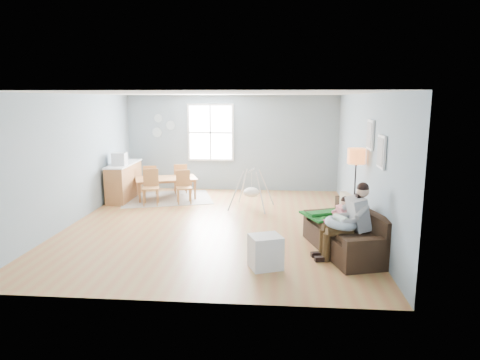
# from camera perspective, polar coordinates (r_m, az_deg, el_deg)

# --- Properties ---
(room) EXTENTS (8.40, 9.40, 3.90)m
(room) POSITION_cam_1_polar(r_m,az_deg,el_deg) (8.68, -3.54, 9.59)
(room) COLOR #AF6B3E
(window) EXTENTS (1.32, 0.08, 1.62)m
(window) POSITION_cam_1_polar(r_m,az_deg,el_deg) (12.22, -3.94, 6.32)
(window) COLOR white
(window) RESTS_ON room
(pictures) EXTENTS (0.05, 1.34, 0.74)m
(pictures) POSITION_cam_1_polar(r_m,az_deg,el_deg) (7.76, 17.61, 4.75)
(pictures) COLOR white
(pictures) RESTS_ON room
(wall_plates) EXTENTS (0.67, 0.02, 0.66)m
(wall_plates) POSITION_cam_1_polar(r_m,az_deg,el_deg) (12.51, -10.36, 7.10)
(wall_plates) COLOR #92AAAF
(wall_plates) RESTS_ON room
(sofa) EXTENTS (1.31, 2.05, 0.77)m
(sofa) POSITION_cam_1_polar(r_m,az_deg,el_deg) (7.63, 14.13, -7.33)
(sofa) COLOR black
(sofa) RESTS_ON room
(green_throw) EXTENTS (1.10, 1.04, 0.04)m
(green_throw) POSITION_cam_1_polar(r_m,az_deg,el_deg) (8.09, 11.82, -4.57)
(green_throw) COLOR #166319
(green_throw) RESTS_ON sofa
(beige_pillow) EXTENTS (0.21, 0.45, 0.43)m
(beige_pillow) POSITION_cam_1_polar(r_m,az_deg,el_deg) (8.03, 14.04, -3.32)
(beige_pillow) COLOR #BEB491
(beige_pillow) RESTS_ON sofa
(father) EXTENTS (0.96, 0.54, 1.27)m
(father) POSITION_cam_1_polar(r_m,az_deg,el_deg) (7.23, 14.34, -5.02)
(father) COLOR gray
(father) RESTS_ON sofa
(nursing_pillow) EXTENTS (0.62, 0.61, 0.21)m
(nursing_pillow) POSITION_cam_1_polar(r_m,az_deg,el_deg) (7.19, 13.27, -5.65)
(nursing_pillow) COLOR silver
(nursing_pillow) RESTS_ON father
(infant) EXTENTS (0.24, 0.35, 0.13)m
(infant) POSITION_cam_1_polar(r_m,az_deg,el_deg) (7.19, 13.16, -4.99)
(infant) COLOR white
(infant) RESTS_ON nursing_pillow
(toddler) EXTENTS (0.49, 0.33, 0.73)m
(toddler) POSITION_cam_1_polar(r_m,az_deg,el_deg) (7.65, 13.19, -4.34)
(toddler) COLOR silver
(toddler) RESTS_ON sofa
(floor_lamp) EXTENTS (0.33, 0.33, 1.66)m
(floor_lamp) POSITION_cam_1_polar(r_m,az_deg,el_deg) (8.54, 15.22, 2.16)
(floor_lamp) COLOR black
(floor_lamp) RESTS_ON room
(storage_cube) EXTENTS (0.59, 0.56, 0.52)m
(storage_cube) POSITION_cam_1_polar(r_m,az_deg,el_deg) (6.74, 3.35, -9.54)
(storage_cube) COLOR silver
(storage_cube) RESTS_ON room
(rug) EXTENTS (2.67, 2.30, 0.01)m
(rug) POSITION_cam_1_polar(r_m,az_deg,el_deg) (11.47, -9.72, -2.42)
(rug) COLOR gray
(rug) RESTS_ON room
(dining_table) EXTENTS (1.76, 1.35, 0.55)m
(dining_table) POSITION_cam_1_polar(r_m,az_deg,el_deg) (11.42, -9.77, -1.11)
(dining_table) COLOR #965D31
(dining_table) RESTS_ON rug
(chair_sw) EXTENTS (0.47, 0.47, 0.88)m
(chair_sw) POSITION_cam_1_polar(r_m,az_deg,el_deg) (10.82, -11.81, -0.63)
(chair_sw) COLOR #A47938
(chair_sw) RESTS_ON rug
(chair_se) EXTENTS (0.47, 0.47, 0.83)m
(chair_se) POSITION_cam_1_polar(r_m,az_deg,el_deg) (10.85, -7.54, -0.65)
(chair_se) COLOR #A47938
(chair_se) RESTS_ON rug
(chair_nw) EXTENTS (0.45, 0.45, 0.82)m
(chair_nw) POSITION_cam_1_polar(r_m,az_deg,el_deg) (11.93, -11.87, 0.21)
(chair_nw) COLOR #A47938
(chair_nw) RESTS_ON rug
(chair_ne) EXTENTS (0.47, 0.47, 0.83)m
(chair_ne) POSITION_cam_1_polar(r_m,az_deg,el_deg) (11.95, -7.94, 0.41)
(chair_ne) COLOR #A47938
(chair_ne) RESTS_ON rug
(counter) EXTENTS (0.53, 1.70, 0.95)m
(counter) POSITION_cam_1_polar(r_m,az_deg,el_deg) (11.61, -15.18, -0.10)
(counter) COLOR #965D31
(counter) RESTS_ON room
(monitor) EXTENTS (0.35, 0.33, 0.32)m
(monitor) POSITION_cam_1_polar(r_m,az_deg,el_deg) (11.21, -15.79, 2.72)
(monitor) COLOR silver
(monitor) RESTS_ON counter
(baby_swing) EXTENTS (1.09, 1.11, 0.94)m
(baby_swing) POSITION_cam_1_polar(r_m,az_deg,el_deg) (10.19, 1.53, -1.55)
(baby_swing) COLOR silver
(baby_swing) RESTS_ON room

